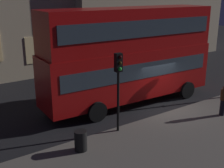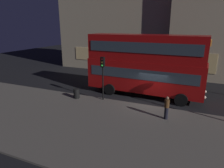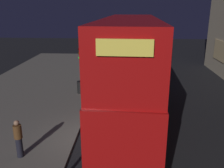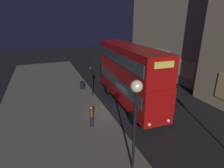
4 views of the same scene
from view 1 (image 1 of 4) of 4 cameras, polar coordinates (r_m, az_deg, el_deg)
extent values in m
plane|color=black|center=(17.57, 10.14, -4.73)|extent=(80.00, 80.00, 0.00)
cube|color=#F9E09E|center=(23.87, -12.81, 6.58)|extent=(3.07, 0.06, 2.03)
cube|color=#E5C67F|center=(26.23, 2.25, 7.91)|extent=(2.95, 0.06, 2.27)
cube|color=#F2D18C|center=(29.18, 9.59, 8.97)|extent=(2.95, 0.06, 1.89)
cube|color=#E5C67F|center=(32.53, 15.52, 9.55)|extent=(2.95, 0.06, 2.52)
cube|color=#9E0C0C|center=(17.60, 3.34, 2.28)|extent=(10.77, 2.87, 2.83)
cube|color=#9E0C0C|center=(17.11, 3.49, 10.60)|extent=(10.56, 2.81, 2.30)
cube|color=#2D3842|center=(17.51, 3.36, 3.40)|extent=(9.92, 2.89, 0.90)
cube|color=#2D3842|center=(17.09, 3.50, 10.98)|extent=(9.92, 2.89, 0.90)
cube|color=#F2D84C|center=(20.59, 15.85, 12.92)|extent=(0.14, 1.47, 0.44)
sphere|color=white|center=(21.89, 13.53, 1.97)|extent=(0.24, 0.24, 0.24)
sphere|color=white|center=(20.86, 16.64, 0.96)|extent=(0.24, 0.24, 0.24)
cylinder|color=black|center=(21.15, 9.25, 0.70)|extent=(1.09, 0.28, 1.08)
cylinder|color=black|center=(19.42, 14.24, -1.14)|extent=(1.09, 0.28, 1.08)
cylinder|color=black|center=(17.64, -6.97, -2.61)|extent=(1.09, 0.28, 1.08)
cylinder|color=black|center=(15.53, -2.84, -5.35)|extent=(1.09, 0.28, 1.08)
cylinder|color=black|center=(13.90, 1.18, -3.47)|extent=(0.12, 0.12, 2.94)
cube|color=black|center=(13.34, 1.23, 4.16)|extent=(0.34, 0.28, 0.85)
sphere|color=black|center=(13.16, 1.57, 5.17)|extent=(0.17, 0.17, 0.17)
sphere|color=black|center=(13.22, 1.56, 4.03)|extent=(0.17, 0.17, 0.17)
sphere|color=green|center=(13.29, 1.55, 2.89)|extent=(0.17, 0.17, 0.17)
cylinder|color=black|center=(25.53, 14.82, 5.56)|extent=(0.12, 0.12, 3.08)
cube|color=black|center=(25.21, 15.17, 9.93)|extent=(0.37, 0.33, 0.85)
sphere|color=black|center=(25.30, 15.03, 10.58)|extent=(0.17, 0.17, 0.17)
sphere|color=orange|center=(25.34, 14.98, 9.98)|extent=(0.17, 0.17, 0.17)
sphere|color=black|center=(25.37, 14.93, 9.37)|extent=(0.17, 0.17, 0.17)
cylinder|color=black|center=(17.08, 20.44, -4.25)|extent=(0.27, 0.27, 0.88)
cylinder|color=#513319|center=(16.84, 20.69, -1.95)|extent=(0.34, 0.34, 0.58)
cylinder|color=black|center=(12.72, -6.03, -10.77)|extent=(0.54, 0.54, 0.88)
camera|label=2|loc=(15.59, 72.88, 5.13)|focal=32.13mm
camera|label=3|loc=(25.65, 25.17, 14.95)|focal=39.08mm
camera|label=4|loc=(25.81, 44.14, 15.86)|focal=28.88mm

